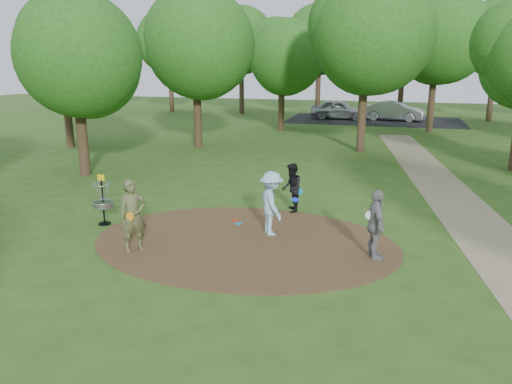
# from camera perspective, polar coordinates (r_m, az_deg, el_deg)

# --- Properties ---
(ground) EXTENTS (100.00, 100.00, 0.00)m
(ground) POSITION_cam_1_polar(r_m,az_deg,el_deg) (13.69, -1.36, -5.70)
(ground) COLOR #2D5119
(ground) RESTS_ON ground
(dirt_clearing) EXTENTS (8.40, 8.40, 0.02)m
(dirt_clearing) POSITION_cam_1_polar(r_m,az_deg,el_deg) (13.68, -1.36, -5.66)
(dirt_clearing) COLOR #47301C
(dirt_clearing) RESTS_ON ground
(footpath) EXTENTS (7.55, 39.89, 0.01)m
(footpath) POSITION_cam_1_polar(r_m,az_deg,el_deg) (15.28, 25.17, -4.92)
(footpath) COLOR #8C7A5B
(footpath) RESTS_ON ground
(parking_lot) EXTENTS (14.00, 8.00, 0.01)m
(parking_lot) POSITION_cam_1_polar(r_m,az_deg,el_deg) (42.56, 13.30, 7.99)
(parking_lot) COLOR black
(parking_lot) RESTS_ON ground
(player_observer_with_disc) EXTENTS (0.81, 0.81, 1.90)m
(player_observer_with_disc) POSITION_cam_1_polar(r_m,az_deg,el_deg) (13.16, -13.89, -2.64)
(player_observer_with_disc) COLOR brown
(player_observer_with_disc) RESTS_ON ground
(player_throwing_with_disc) EXTENTS (1.42, 1.36, 1.83)m
(player_throwing_with_disc) POSITION_cam_1_polar(r_m,az_deg,el_deg) (13.97, 1.78, -1.32)
(player_throwing_with_disc) COLOR #96C6E0
(player_throwing_with_disc) RESTS_ON ground
(player_walking_with_disc) EXTENTS (0.77, 0.90, 1.60)m
(player_walking_with_disc) POSITION_cam_1_polar(r_m,az_deg,el_deg) (16.14, 4.09, 0.46)
(player_walking_with_disc) COLOR black
(player_walking_with_disc) RESTS_ON ground
(player_waiting_with_disc) EXTENTS (0.76, 1.12, 1.77)m
(player_waiting_with_disc) POSITION_cam_1_polar(r_m,az_deg,el_deg) (12.61, 13.54, -3.68)
(player_waiting_with_disc) COLOR gray
(player_waiting_with_disc) RESTS_ON ground
(disc_ground_cyan) EXTENTS (0.22, 0.22, 0.02)m
(disc_ground_cyan) POSITION_cam_1_polar(r_m,az_deg,el_deg) (15.08, -2.03, -3.61)
(disc_ground_cyan) COLOR #177ABB
(disc_ground_cyan) RESTS_ON dirt_clearing
(disc_ground_red) EXTENTS (0.22, 0.22, 0.02)m
(disc_ground_red) POSITION_cam_1_polar(r_m,az_deg,el_deg) (15.38, -2.42, -3.25)
(disc_ground_red) COLOR red
(disc_ground_red) RESTS_ON dirt_clearing
(car_left) EXTENTS (4.77, 2.08, 1.60)m
(car_left) POSITION_cam_1_polar(r_m,az_deg,el_deg) (42.64, 9.50, 9.27)
(car_left) COLOR #9A9EA2
(car_left) RESTS_ON ground
(car_right) EXTENTS (5.01, 2.40, 1.58)m
(car_right) POSITION_cam_1_polar(r_m,az_deg,el_deg) (42.62, 15.46, 8.93)
(car_right) COLOR #96999D
(car_right) RESTS_ON ground
(disc_golf_basket) EXTENTS (0.63, 0.63, 1.54)m
(disc_golf_basket) POSITION_cam_1_polar(r_m,az_deg,el_deg) (15.53, -17.13, -0.47)
(disc_golf_basket) COLOR black
(disc_golf_basket) RESTS_ON ground
(tree_ring) EXTENTS (37.05, 45.49, 9.05)m
(tree_ring) POSITION_cam_1_polar(r_m,az_deg,el_deg) (21.53, 10.95, 15.75)
(tree_ring) COLOR #332316
(tree_ring) RESTS_ON ground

